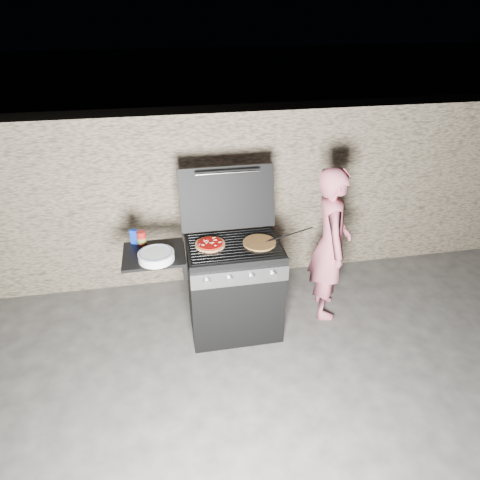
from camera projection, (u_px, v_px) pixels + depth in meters
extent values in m
plane|color=#3C3936|center=(235.00, 327.00, 4.05)|extent=(50.00, 50.00, 0.00)
cube|color=tan|center=(217.00, 196.00, 4.50)|extent=(8.00, 0.35, 1.80)
cylinder|color=#B9803A|center=(259.00, 243.00, 3.61)|extent=(0.34, 0.34, 0.02)
cylinder|color=#A11815|center=(142.00, 238.00, 3.59)|extent=(0.09, 0.09, 0.12)
cube|color=#092FB8|center=(134.00, 237.00, 3.60)|extent=(0.07, 0.06, 0.13)
cylinder|color=white|center=(156.00, 256.00, 3.39)|extent=(0.37, 0.37, 0.07)
imported|color=#CB6274|center=(330.00, 244.00, 3.93)|extent=(0.46, 0.61, 1.49)
cylinder|color=black|center=(289.00, 235.00, 3.65)|extent=(0.45, 0.06, 0.09)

